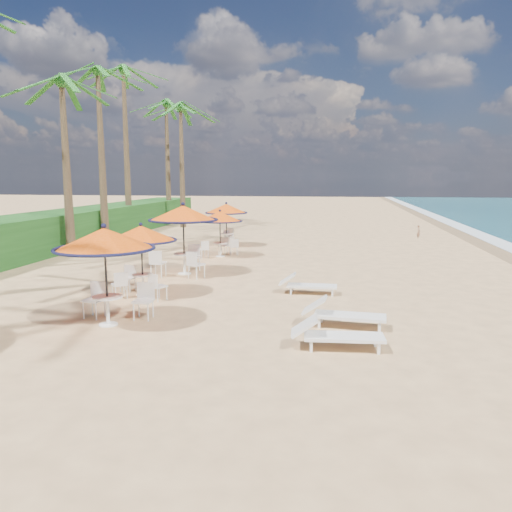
{
  "coord_description": "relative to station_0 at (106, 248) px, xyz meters",
  "views": [
    {
      "loc": [
        0.51,
        -10.9,
        3.59
      ],
      "look_at": [
        -1.88,
        3.87,
        1.2
      ],
      "focal_mm": 35.0,
      "sensor_mm": 36.0,
      "label": 1
    }
  ],
  "objects": [
    {
      "name": "ground",
      "position": [
        4.93,
        -0.19,
        -1.9
      ],
      "size": [
        160.0,
        160.0,
        0.0
      ],
      "primitive_type": "plane",
      "color": "tan",
      "rests_on": "ground"
    },
    {
      "name": "scrub_hedge",
      "position": [
        -8.57,
        10.81,
        -1.0
      ],
      "size": [
        3.0,
        40.0,
        1.8
      ],
      "primitive_type": "cube",
      "color": "#194716",
      "rests_on": "ground"
    },
    {
      "name": "station_0",
      "position": [
        0.0,
        0.0,
        0.0
      ],
      "size": [
        2.39,
        2.39,
        2.5
      ],
      "color": "black",
      "rests_on": "ground"
    },
    {
      "name": "station_1",
      "position": [
        -0.38,
        3.0,
        -0.27
      ],
      "size": [
        2.14,
        2.14,
        2.23
      ],
      "color": "black",
      "rests_on": "ground"
    },
    {
      "name": "station_2",
      "position": [
        -0.11,
        6.45,
        0.05
      ],
      "size": [
        2.55,
        2.55,
        2.66
      ],
      "color": "black",
      "rests_on": "ground"
    },
    {
      "name": "station_3",
      "position": [
        0.26,
        10.72,
        -0.34
      ],
      "size": [
        2.05,
        2.05,
        2.14
      ],
      "color": "black",
      "rests_on": "ground"
    },
    {
      "name": "station_4",
      "position": [
        -0.2,
        14.18,
        -0.15
      ],
      "size": [
        2.2,
        2.2,
        2.3
      ],
      "color": "black",
      "rests_on": "ground"
    },
    {
      "name": "lounger_near",
      "position": [
        5.46,
        -0.91,
        -1.58
      ],
      "size": [
        1.98,
        0.74,
        0.7
      ],
      "rotation": [
        0.0,
        0.0,
        0.07
      ],
      "color": "white",
      "rests_on": "ground"
    },
    {
      "name": "lounger_mid",
      "position": [
        5.6,
        0.71,
        -1.57
      ],
      "size": [
        2.03,
        0.79,
        0.71
      ],
      "rotation": [
        0.0,
        0.0,
        -0.09
      ],
      "color": "white",
      "rests_on": "ground"
    },
    {
      "name": "lounger_far",
      "position": [
        4.55,
        4.03,
        -1.6
      ],
      "size": [
        1.78,
        0.56,
        0.64
      ],
      "rotation": [
        0.0,
        0.0,
        -0.0
      ],
      "color": "white",
      "rests_on": "ground"
    },
    {
      "name": "palm_3",
      "position": [
        -6.45,
        9.7,
        5.3
      ],
      "size": [
        5.0,
        5.0,
        7.93
      ],
      "color": "brown",
      "rests_on": "ground"
    },
    {
      "name": "palm_4",
      "position": [
        -6.75,
        13.75,
        6.48
      ],
      "size": [
        5.0,
        5.0,
        9.18
      ],
      "color": "brown",
      "rests_on": "ground"
    },
    {
      "name": "palm_5",
      "position": [
        -7.58,
        18.83,
        7.5
      ],
      "size": [
        5.0,
        5.0,
        10.27
      ],
      "color": "brown",
      "rests_on": "ground"
    },
    {
      "name": "palm_6",
      "position": [
        -5.43,
        23.28,
        5.92
      ],
      "size": [
        5.0,
        5.0,
        8.59
      ],
      "color": "brown",
      "rests_on": "ground"
    },
    {
      "name": "palm_7",
      "position": [
        -7.36,
        25.84,
        6.52
      ],
      "size": [
        5.0,
        5.0,
        9.22
      ],
      "color": "brown",
      "rests_on": "ground"
    },
    {
      "name": "person",
      "position": [
        10.22,
        19.21,
        -1.49
      ],
      "size": [
        0.26,
        0.34,
        0.83
      ],
      "primitive_type": "imported",
      "rotation": [
        0.0,
        0.0,
        1.37
      ],
      "color": "#94664B",
      "rests_on": "ground"
    }
  ]
}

